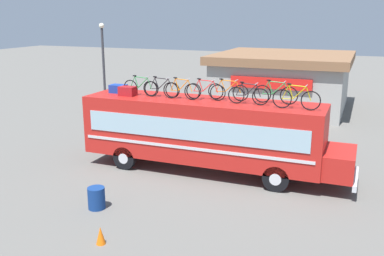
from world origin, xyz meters
The scene contains 16 objects.
ground_plane centered at (0.00, 0.00, 0.00)m, with size 120.00×120.00×0.00m, color #605E59.
bus centered at (0.22, 0.00, 1.82)m, with size 11.56×2.52×3.14m.
luggage_bag_1 centered at (-4.15, 0.20, 3.33)m, with size 0.72×0.53×0.37m, color #193899.
luggage_bag_2 centered at (-3.38, -0.27, 3.34)m, with size 0.71×0.53×0.41m, color maroon.
rooftop_bicycle_1 centered at (-2.84, -0.07, 3.52)m, with size 1.72×0.44×0.90m.
rooftop_bicycle_2 centered at (-1.87, 0.00, 3.52)m, with size 1.74×0.44×0.90m.
rooftop_bicycle_3 centered at (-0.86, -0.14, 3.53)m, with size 1.68×0.44×0.93m.
rooftop_bicycle_4 centered at (0.15, 0.09, 3.52)m, with size 1.76×0.44×0.91m.
rooftop_bicycle_5 centered at (1.04, 0.37, 3.52)m, with size 1.77×0.44×0.91m.
rooftop_bicycle_6 centered at (2.05, -0.16, 3.52)m, with size 1.67×0.44×0.91m.
rooftop_bicycle_7 centered at (3.03, 0.41, 3.54)m, with size 1.79×0.44×0.96m.
rooftop_bicycle_8 centered at (3.97, -0.40, 3.55)m, with size 1.81×0.44×0.98m.
roadside_building centered at (0.78, 14.56, 2.00)m, with size 9.30×9.13×3.92m.
trash_bin centered at (-2.04, -4.98, 0.39)m, with size 0.60×0.60×0.78m, color navy.
traffic_cone centered at (-0.53, -7.03, 0.28)m, with size 0.29×0.29×0.55m, color orange.
street_lamp centered at (-7.60, 4.34, 3.52)m, with size 0.30×0.30×6.16m.
Camera 1 is at (6.36, -16.89, 6.65)m, focal length 40.82 mm.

